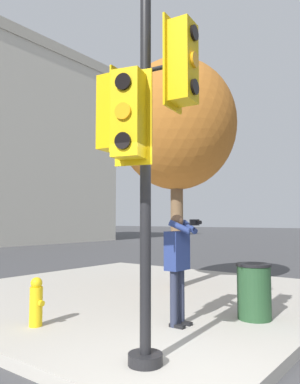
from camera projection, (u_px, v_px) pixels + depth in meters
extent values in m
cube|color=#ADA89E|center=(135.00, 294.00, 8.36)|extent=(8.00, 8.00, 0.16)
cylinder|color=black|center=(145.00, 359.00, 4.10)|extent=(0.38, 0.38, 0.12)
cylinder|color=black|center=(146.00, 166.00, 4.26)|extent=(0.13, 0.13, 4.15)
cylinder|color=black|center=(130.00, 110.00, 4.41)|extent=(0.09, 0.30, 0.05)
cube|color=#E5B70C|center=(111.00, 114.00, 4.55)|extent=(0.33, 0.28, 0.90)
cube|color=#E5B70C|center=(120.00, 112.00, 4.48)|extent=(0.42, 0.08, 1.02)
cylinder|color=black|center=(103.00, 92.00, 4.64)|extent=(0.17, 0.05, 0.17)
cylinder|color=orange|center=(103.00, 115.00, 4.61)|extent=(0.17, 0.05, 0.17)
cylinder|color=black|center=(102.00, 139.00, 4.59)|extent=(0.17, 0.05, 0.17)
cylinder|color=black|center=(162.00, 67.00, 4.23)|extent=(0.09, 0.30, 0.05)
cube|color=#E5B70C|center=(183.00, 62.00, 4.10)|extent=(0.33, 0.27, 0.90)
cube|color=#E5B70C|center=(173.00, 65.00, 4.16)|extent=(0.42, 0.08, 1.02)
cylinder|color=black|center=(194.00, 33.00, 4.05)|extent=(0.17, 0.05, 0.17)
cylinder|color=orange|center=(195.00, 60.00, 4.03)|extent=(0.17, 0.05, 0.17)
cylinder|color=black|center=(195.00, 87.00, 4.01)|extent=(0.17, 0.05, 0.17)
cylinder|color=black|center=(138.00, 121.00, 4.09)|extent=(0.30, 0.13, 0.05)
cube|color=#E5B70C|center=(128.00, 115.00, 3.84)|extent=(0.32, 0.36, 0.90)
cube|color=#E5B70C|center=(133.00, 118.00, 3.97)|extent=(0.14, 0.41, 1.02)
cylinder|color=black|center=(123.00, 82.00, 3.74)|extent=(0.08, 0.17, 0.17)
cylinder|color=orange|center=(123.00, 111.00, 3.72)|extent=(0.08, 0.17, 0.17)
cylinder|color=black|center=(123.00, 141.00, 3.69)|extent=(0.08, 0.17, 0.17)
cube|color=black|center=(177.00, 326.00, 5.50)|extent=(0.09, 0.24, 0.05)
cube|color=black|center=(184.00, 323.00, 5.66)|extent=(0.09, 0.24, 0.05)
cylinder|color=#282D42|center=(174.00, 299.00, 5.57)|extent=(0.11, 0.11, 0.82)
cylinder|color=#282D42|center=(181.00, 296.00, 5.72)|extent=(0.11, 0.11, 0.82)
cube|color=navy|center=(177.00, 251.00, 5.70)|extent=(0.40, 0.22, 0.58)
sphere|color=brown|center=(177.00, 221.00, 5.73)|extent=(0.20, 0.20, 0.20)
cube|color=black|center=(194.00, 222.00, 5.54)|extent=(0.12, 0.10, 0.09)
cylinder|color=black|center=(199.00, 222.00, 5.50)|extent=(0.06, 0.08, 0.06)
cylinder|color=navy|center=(180.00, 227.00, 5.53)|extent=(0.23, 0.35, 0.22)
cylinder|color=navy|center=(189.00, 227.00, 5.75)|extent=(0.23, 0.35, 0.22)
cylinder|color=brown|center=(177.00, 225.00, 9.00)|extent=(0.30, 0.30, 2.91)
ellipsoid|color=#A86023|center=(176.00, 124.00, 9.19)|extent=(2.92, 2.92, 3.21)
cylinder|color=yellow|center=(36.00, 307.00, 5.59)|extent=(0.19, 0.19, 0.58)
sphere|color=yellow|center=(37.00, 283.00, 5.62)|extent=(0.17, 0.17, 0.17)
cylinder|color=yellow|center=(41.00, 303.00, 5.52)|extent=(0.09, 0.06, 0.09)
cylinder|color=#234728|center=(254.00, 292.00, 6.00)|extent=(0.53, 0.53, 0.84)
cylinder|color=black|center=(253.00, 265.00, 6.03)|extent=(0.56, 0.56, 0.04)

